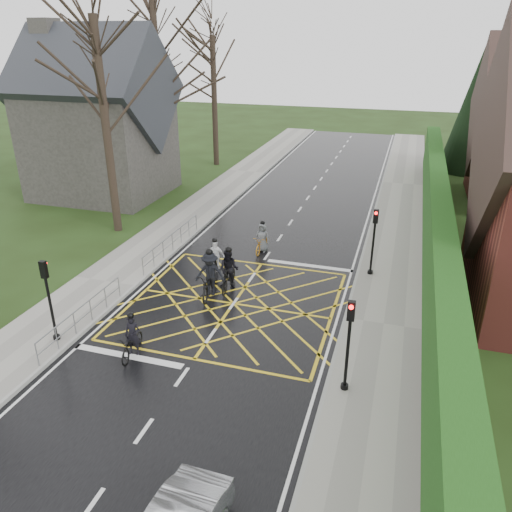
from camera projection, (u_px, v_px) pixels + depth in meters
The scene contains 21 objects.
ground at pixel (234, 304), 20.43m from camera, with size 120.00×120.00×0.00m, color black.
road at pixel (234, 304), 20.43m from camera, with size 9.00×80.00×0.01m, color black.
sidewalk_right at pixel (384, 325), 18.79m from camera, with size 3.00×80.00×0.15m, color gray.
sidewalk_left at pixel (105, 282), 22.01m from camera, with size 3.00×80.00×0.15m, color gray.
stone_wall at pixel (431, 261), 23.44m from camera, with size 0.50×38.00×0.70m, color slate.
hedge at pixel (437, 226), 22.73m from camera, with size 0.90×38.00×2.80m, color #193C10.
conifer at pixel (478, 106), 38.18m from camera, with size 4.60×4.60×10.00m.
church at pixel (98, 120), 32.51m from camera, with size 8.80×7.80×11.00m.
tree_near at pixel (101, 82), 24.84m from camera, with size 9.24×9.24×11.44m.
tree_mid at pixel (156, 59), 31.79m from camera, with size 10.08×10.08×12.48m.
tree_far at pixel (214, 74), 39.17m from camera, with size 8.40×8.40×10.40m.
railing_south at pixel (82, 312), 18.31m from camera, with size 0.05×5.04×1.03m.
railing_north at pixel (172, 238), 24.84m from camera, with size 0.05×6.04×1.03m.
traffic_light_ne at pixel (373, 243), 22.04m from camera, with size 0.24×0.31×3.21m.
traffic_light_se at pixel (348, 347), 14.71m from camera, with size 0.24×0.31×3.21m.
traffic_light_sw at pixel (50, 302), 17.20m from camera, with size 0.24×0.31×3.21m.
cyclist_rear at pixel (132, 342), 16.98m from camera, with size 0.79×1.74×1.64m.
cyclist_back at pixel (229, 273), 21.37m from camera, with size 0.90×1.96×1.94m.
cyclist_mid at pixel (210, 279), 20.80m from camera, with size 1.35×2.26×2.11m.
cyclist_front at pixel (215, 259), 22.98m from camera, with size 0.92×1.67×1.63m.
cyclist_lead at pixel (262, 241), 25.08m from camera, with size 0.75×1.70×1.64m.
Camera 1 is at (6.13, -16.78, 10.14)m, focal length 35.00 mm.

